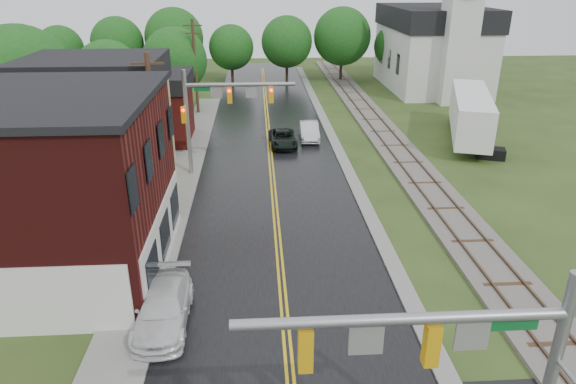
{
  "coord_description": "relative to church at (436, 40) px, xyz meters",
  "views": [
    {
      "loc": [
        -0.92,
        -6.68,
        12.88
      ],
      "look_at": [
        0.42,
        15.26,
        3.5
      ],
      "focal_mm": 32.0,
      "sensor_mm": 36.0,
      "label": 1
    }
  ],
  "objects": [
    {
      "name": "traffic_signal_far",
      "position": [
        -23.47,
        -26.74,
        -0.86
      ],
      "size": [
        7.34,
        0.43,
        7.2
      ],
      "color": "gray",
      "rests_on": "ground"
    },
    {
      "name": "utility_pole_b",
      "position": [
        -26.8,
        -31.74,
        -1.11
      ],
      "size": [
        1.8,
        0.28,
        9.0
      ],
      "color": "#382616",
      "rests_on": "ground"
    },
    {
      "name": "semi_trailer",
      "position": [
        -3.42,
        -20.14,
        -3.52
      ],
      "size": [
        6.41,
        12.66,
        3.91
      ],
      "color": "black",
      "rests_on": "ground"
    },
    {
      "name": "sidewalk_left",
      "position": [
        -26.2,
        -28.74,
        -5.83
      ],
      "size": [
        2.4,
        50.0,
        0.12
      ],
      "primitive_type": "cube",
      "color": "gray",
      "rests_on": "ground"
    },
    {
      "name": "curb_right",
      "position": [
        -14.6,
        -18.74,
        -5.83
      ],
      "size": [
        0.8,
        70.0,
        0.12
      ],
      "primitive_type": "cube",
      "color": "gray",
      "rests_on": "ground"
    },
    {
      "name": "darkred_building",
      "position": [
        -30.0,
        -18.74,
        -3.63
      ],
      "size": [
        7.0,
        6.0,
        4.4
      ],
      "primitive_type": "cube",
      "color": "#3F0F0C",
      "rests_on": "ground"
    },
    {
      "name": "yellow_house",
      "position": [
        -31.0,
        -27.74,
        -2.63
      ],
      "size": [
        8.0,
        7.0,
        6.4
      ],
      "primitive_type": "cube",
      "color": "tan",
      "rests_on": "ground"
    },
    {
      "name": "tree_left_c",
      "position": [
        -33.85,
        -13.84,
        -1.32
      ],
      "size": [
        6.0,
        6.0,
        7.65
      ],
      "color": "black",
      "rests_on": "ground"
    },
    {
      "name": "church",
      "position": [
        0.0,
        0.0,
        0.0
      ],
      "size": [
        10.4,
        18.4,
        20.0
      ],
      "color": "silver",
      "rests_on": "ground"
    },
    {
      "name": "railroad",
      "position": [
        -10.0,
        -18.74,
        -5.73
      ],
      "size": [
        3.2,
        80.0,
        0.3
      ],
      "color": "#59544C",
      "rests_on": "ground"
    },
    {
      "name": "tree_left_b",
      "position": [
        -37.85,
        -21.84,
        -0.12
      ],
      "size": [
        7.6,
        7.6,
        9.69
      ],
      "color": "black",
      "rests_on": "ground"
    },
    {
      "name": "suv_dark",
      "position": [
        -18.91,
        -20.73,
        -5.21
      ],
      "size": [
        2.23,
        4.55,
        1.24
      ],
      "primitive_type": "imported",
      "rotation": [
        0.0,
        0.0,
        0.04
      ],
      "color": "black",
      "rests_on": "ground"
    },
    {
      "name": "tree_left_e",
      "position": [
        -28.85,
        -7.84,
        -1.02
      ],
      "size": [
        6.4,
        6.4,
        8.16
      ],
      "color": "black",
      "rests_on": "ground"
    },
    {
      "name": "sedan_silver",
      "position": [
        -16.62,
        -19.05,
        -5.12
      ],
      "size": [
        1.61,
        4.36,
        1.42
      ],
      "primitive_type": "imported",
      "rotation": [
        0.0,
        0.0,
        -0.02
      ],
      "color": "silver",
      "rests_on": "ground"
    },
    {
      "name": "main_road",
      "position": [
        -20.0,
        -23.74,
        -5.83
      ],
      "size": [
        10.0,
        90.0,
        0.02
      ],
      "primitive_type": "cube",
      "color": "black",
      "rests_on": "ground"
    },
    {
      "name": "traffic_signal_near",
      "position": [
        -16.53,
        -51.74,
        -0.87
      ],
      "size": [
        7.34,
        0.3,
        7.2
      ],
      "color": "gray",
      "rests_on": "ground"
    },
    {
      "name": "utility_pole_c",
      "position": [
        -26.8,
        -9.74,
        -1.11
      ],
      "size": [
        1.8,
        0.28,
        9.0
      ],
      "color": "#382616",
      "rests_on": "ground"
    },
    {
      "name": "pickup_white",
      "position": [
        -24.8,
        -43.34,
        -5.12
      ],
      "size": [
        2.02,
        4.93,
        1.43
      ],
      "primitive_type": "imported",
      "rotation": [
        0.0,
        0.0,
        0.0
      ],
      "color": "silver",
      "rests_on": "ground"
    }
  ]
}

